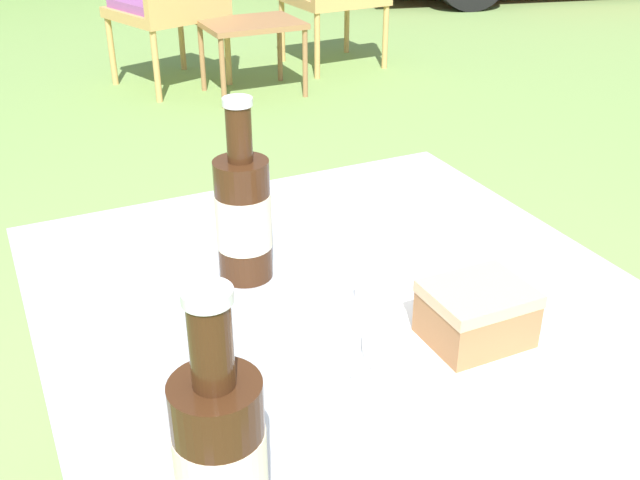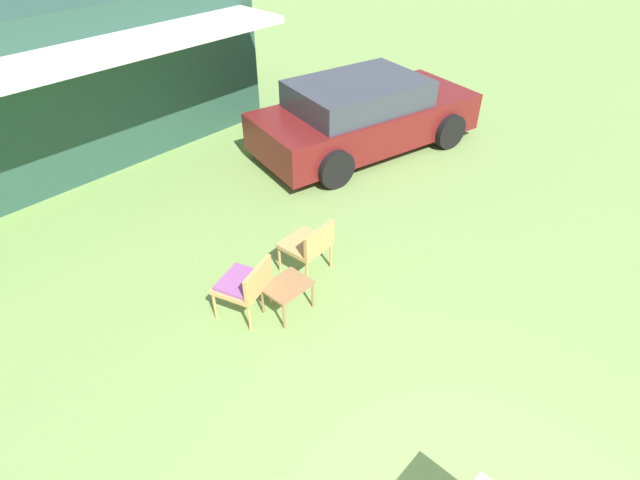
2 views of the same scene
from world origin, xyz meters
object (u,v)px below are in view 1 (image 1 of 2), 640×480
garden_side_table (252,30)px  cola_bottle_near (243,215)px  patio_table (351,350)px  cola_bottle_far (221,460)px  wicker_chair_cushioned (171,5)px  cake_on_plate (468,327)px

garden_side_table → cola_bottle_near: size_ratio=2.09×
patio_table → cola_bottle_far: 0.43m
wicker_chair_cushioned → cola_bottle_far: (-1.00, -3.93, 0.37)m
cola_bottle_near → cola_bottle_far: (-0.18, -0.43, 0.00)m
patio_table → cola_bottle_near: cola_bottle_near is taller
cake_on_plate → cola_bottle_far: 0.39m
cola_bottle_near → patio_table: bearing=-53.5°
garden_side_table → cola_bottle_near: cola_bottle_near is taller
garden_side_table → cola_bottle_near: 3.42m
cola_bottle_near → cola_bottle_far: 0.46m
cake_on_plate → cola_bottle_far: size_ratio=0.86×
cake_on_plate → cola_bottle_near: 0.34m
cake_on_plate → patio_table: bearing=119.5°
wicker_chair_cushioned → garden_side_table: bearing=118.9°
patio_table → cola_bottle_far: bearing=-133.4°
wicker_chair_cushioned → cola_bottle_near: bearing=58.4°
wicker_chair_cushioned → cola_bottle_near: (-0.83, -3.51, 0.37)m
garden_side_table → patio_table: bearing=-108.3°
patio_table → garden_side_table: bearing=71.7°
garden_side_table → cake_on_plate: 3.61m
patio_table → cola_bottle_near: size_ratio=3.36×
garden_side_table → cola_bottle_near: (-1.19, -3.17, 0.48)m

